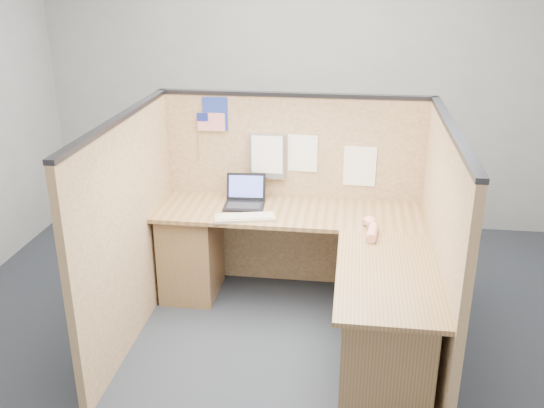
# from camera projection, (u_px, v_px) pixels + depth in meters

# --- Properties ---
(floor) EXTENTS (5.00, 5.00, 0.00)m
(floor) POSITION_uv_depth(u_px,v_px,m) (277.00, 349.00, 4.05)
(floor) COLOR black
(floor) RESTS_ON ground
(wall_back) EXTENTS (5.00, 0.00, 5.00)m
(wall_back) POSITION_uv_depth(u_px,v_px,m) (308.00, 81.00, 5.61)
(wall_back) COLOR gray
(wall_back) RESTS_ON floor
(wall_front) EXTENTS (5.00, 0.00, 5.00)m
(wall_front) POSITION_uv_depth(u_px,v_px,m) (161.00, 405.00, 1.46)
(wall_front) COLOR gray
(wall_front) RESTS_ON floor
(cubicle_partitions) EXTENTS (2.06, 1.83, 1.53)m
(cubicle_partitions) POSITION_uv_depth(u_px,v_px,m) (285.00, 219.00, 4.16)
(cubicle_partitions) COLOR brown
(cubicle_partitions) RESTS_ON floor
(l_desk) EXTENTS (1.95, 1.75, 0.73)m
(l_desk) POSITION_uv_depth(u_px,v_px,m) (309.00, 279.00, 4.15)
(l_desk) COLOR brown
(l_desk) RESTS_ON floor
(laptop) EXTENTS (0.31, 0.30, 0.21)m
(laptop) POSITION_uv_depth(u_px,v_px,m) (245.00, 198.00, 4.51)
(laptop) COLOR black
(laptop) RESTS_ON l_desk
(keyboard) EXTENTS (0.45, 0.24, 0.03)m
(keyboard) POSITION_uv_depth(u_px,v_px,m) (245.00, 217.00, 4.25)
(keyboard) COLOR gray
(keyboard) RESTS_ON l_desk
(mouse) EXTENTS (0.10, 0.06, 0.04)m
(mouse) POSITION_uv_depth(u_px,v_px,m) (370.00, 223.00, 4.14)
(mouse) COLOR #B8B8BD
(mouse) RESTS_ON l_desk
(hand_forearm) EXTENTS (0.10, 0.35, 0.07)m
(hand_forearm) POSITION_uv_depth(u_px,v_px,m) (372.00, 229.00, 4.02)
(hand_forearm) COLOR tan
(hand_forearm) RESTS_ON l_desk
(blue_poster) EXTENTS (0.19, 0.01, 0.25)m
(blue_poster) POSITION_uv_depth(u_px,v_px,m) (215.00, 114.00, 4.52)
(blue_poster) COLOR navy
(blue_poster) RESTS_ON cubicle_partitions
(american_flag) EXTENTS (0.22, 0.01, 0.37)m
(american_flag) POSITION_uv_depth(u_px,v_px,m) (208.00, 124.00, 4.54)
(american_flag) COLOR olive
(american_flag) RESTS_ON cubicle_partitions
(file_holder) EXTENTS (0.27, 0.05, 0.34)m
(file_holder) POSITION_uv_depth(u_px,v_px,m) (267.00, 156.00, 4.56)
(file_holder) COLOR slate
(file_holder) RESTS_ON cubicle_partitions
(paper_left) EXTENTS (0.22, 0.01, 0.28)m
(paper_left) POSITION_uv_depth(u_px,v_px,m) (303.00, 153.00, 4.54)
(paper_left) COLOR white
(paper_left) RESTS_ON cubicle_partitions
(paper_right) EXTENTS (0.24, 0.01, 0.30)m
(paper_right) POSITION_uv_depth(u_px,v_px,m) (360.00, 166.00, 4.52)
(paper_right) COLOR white
(paper_right) RESTS_ON cubicle_partitions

